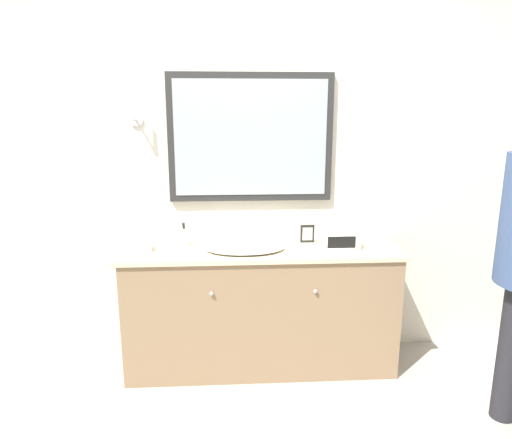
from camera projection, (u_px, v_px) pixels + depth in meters
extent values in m
plane|color=#9E998E|center=(264.00, 388.00, 2.97)|extent=(14.00, 14.00, 0.00)
cube|color=silver|center=(258.00, 182.00, 3.25)|extent=(8.00, 0.06, 2.55)
cube|color=#282828|center=(251.00, 138.00, 3.13)|extent=(1.13, 0.04, 0.87)
cube|color=#9EA8B2|center=(251.00, 138.00, 3.11)|extent=(1.04, 0.01, 0.78)
cylinder|color=silver|center=(136.00, 120.00, 3.06)|extent=(0.09, 0.01, 0.09)
cylinder|color=silver|center=(135.00, 120.00, 3.02)|extent=(0.02, 0.10, 0.02)
cylinder|color=white|center=(132.00, 109.00, 2.95)|extent=(0.02, 0.02, 0.14)
cube|color=#937556|center=(261.00, 310.00, 3.16)|extent=(1.82, 0.48, 0.83)
cube|color=beige|center=(261.00, 251.00, 3.07)|extent=(1.87, 0.51, 0.03)
sphere|color=silver|center=(211.00, 294.00, 2.85)|extent=(0.02, 0.02, 0.02)
sphere|color=silver|center=(315.00, 291.00, 2.88)|extent=(0.02, 0.02, 0.02)
ellipsoid|color=silver|center=(244.00, 247.00, 3.03)|extent=(0.53, 0.35, 0.03)
cylinder|color=silver|center=(244.00, 240.00, 3.22)|extent=(0.06, 0.06, 0.03)
cylinder|color=silver|center=(243.00, 227.00, 3.20)|extent=(0.02, 0.02, 0.15)
cylinder|color=silver|center=(244.00, 218.00, 3.15)|extent=(0.02, 0.07, 0.02)
cylinder|color=white|center=(233.00, 238.00, 3.21)|extent=(0.05, 0.02, 0.02)
cylinder|color=white|center=(254.00, 238.00, 3.22)|extent=(0.05, 0.02, 0.02)
cylinder|color=white|center=(184.00, 237.00, 3.14)|extent=(0.05, 0.05, 0.12)
cylinder|color=black|center=(184.00, 226.00, 3.12)|extent=(0.02, 0.02, 0.04)
cube|color=black|center=(183.00, 224.00, 3.10)|extent=(0.02, 0.03, 0.01)
cube|color=white|center=(339.00, 240.00, 3.06)|extent=(0.26, 0.14, 0.12)
cube|color=black|center=(342.00, 242.00, 3.00)|extent=(0.19, 0.01, 0.08)
cube|color=black|center=(307.00, 234.00, 3.19)|extent=(0.10, 0.01, 0.13)
cube|color=beige|center=(307.00, 234.00, 3.19)|extent=(0.07, 0.00, 0.09)
cube|color=white|center=(140.00, 247.00, 3.02)|extent=(0.16, 0.12, 0.04)
cube|color=#A8B7C6|center=(385.00, 248.00, 3.01)|extent=(0.15, 0.11, 0.03)
cylinder|color=#232328|center=(510.00, 353.00, 2.60)|extent=(0.14, 0.14, 0.83)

